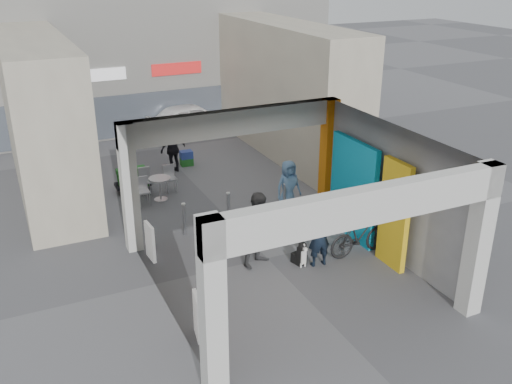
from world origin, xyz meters
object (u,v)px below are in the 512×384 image
bicycle_front (328,213)px  white_van (191,118)px  produce_stand (133,182)px  border_collie (301,255)px  man_elderly (288,187)px  man_with_dog (319,236)px  bicycle_rear (360,236)px  man_back_turned (260,229)px  man_crates (173,149)px  cafe_set (154,188)px

bicycle_front → white_van: (-0.40, 10.74, 0.15)m
produce_stand → white_van: (3.95, 5.48, 0.38)m
border_collie → man_elderly: bearing=53.8°
man_with_dog → bicycle_rear: man_with_dog is taller
border_collie → white_van: bearing=70.0°
produce_stand → man_with_dog: man_with_dog is taller
man_back_turned → man_crates: (0.02, 7.35, -0.10)m
man_with_dog → bicycle_rear: size_ratio=0.91×
man_elderly → white_van: man_elderly is taller
cafe_set → man_back_turned: bearing=-76.7°
produce_stand → white_van: size_ratio=0.29×
man_with_dog → white_van: (0.87, 12.34, -0.14)m
man_crates → man_back_turned: bearing=71.6°
man_elderly → man_crates: man_crates is taller
cafe_set → man_elderly: man_elderly is taller
man_back_turned → bicycle_rear: (2.58, -0.67, -0.43)m
cafe_set → bicycle_front: 5.88m
cafe_set → man_back_turned: man_back_turned is taller
bicycle_front → bicycle_rear: (0.00, -1.58, 0.01)m
produce_stand → man_back_turned: bearing=-89.2°
border_collie → bicycle_rear: bearing=-19.8°
man_elderly → bicycle_front: bearing=-76.5°
produce_stand → man_with_dog: size_ratio=0.71×
white_van → border_collie: bearing=164.5°
bicycle_front → cafe_set: bearing=52.2°
border_collie → bicycle_rear: size_ratio=0.39×
man_elderly → bicycle_rear: size_ratio=0.92×
cafe_set → man_crates: (1.28, 2.00, 0.56)m
bicycle_front → bicycle_rear: size_ratio=1.12×
white_van → produce_stand: bearing=134.7°
cafe_set → white_van: bearing=61.3°
white_van → man_elderly: bearing=170.2°
man_elderly → bicycle_front: size_ratio=0.82×
man_crates → man_with_dog: bearing=80.9°
man_back_turned → bicycle_front: man_back_turned is taller
man_with_dog → border_collie: bearing=-22.5°
bicycle_rear → white_van: size_ratio=0.45×
border_collie → man_crates: size_ratio=0.40×
man_elderly → white_van: 9.15m
man_with_dog → man_elderly: bearing=-101.6°
man_with_dog → bicycle_rear: (1.27, 0.02, -0.28)m
man_elderly → bicycle_rear: bearing=-84.1°
bicycle_front → white_van: 10.75m
produce_stand → man_crates: bearing=18.2°
man_crates → white_van: 4.81m
man_with_dog → bicycle_rear: 1.30m
man_elderly → white_van: bearing=87.6°
man_with_dog → man_back_turned: size_ratio=0.84×
man_back_turned → man_crates: bearing=68.5°
cafe_set → produce_stand: size_ratio=1.29×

